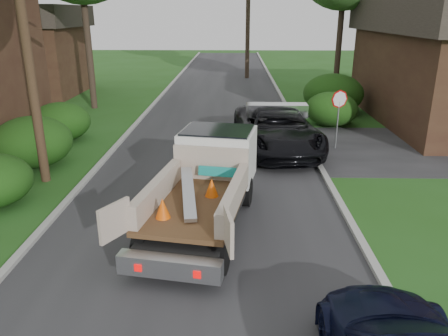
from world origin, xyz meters
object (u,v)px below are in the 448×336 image
object	(u,v)px
stop_sign	(339,107)
flatbed_truck	(210,174)
house_left_far	(26,49)
black_pickup	(277,128)
utility_pole	(23,21)

from	to	relation	value
stop_sign	flatbed_truck	bearing A→B (deg)	-127.33
house_left_far	black_pickup	bearing A→B (deg)	-39.14
stop_sign	house_left_far	world-z (taller)	house_left_far
house_left_far	black_pickup	xyz separation A→B (m)	(16.18, -13.17, -2.15)
stop_sign	black_pickup	world-z (taller)	stop_sign
house_left_far	flatbed_truck	world-z (taller)	house_left_far
house_left_far	stop_sign	bearing A→B (deg)	-34.81
utility_pole	black_pickup	bearing A→B (deg)	25.24
stop_sign	utility_pole	size ratio (longest dim) A/B	0.25
stop_sign	house_left_far	size ratio (longest dim) A/B	0.33
flatbed_truck	black_pickup	xyz separation A→B (m)	(2.43, 6.32, -0.31)
house_left_far	black_pickup	size ratio (longest dim) A/B	1.17
house_left_far	flatbed_truck	bearing A→B (deg)	-54.79
stop_sign	black_pickup	bearing A→B (deg)	-176.11
utility_pole	black_pickup	world-z (taller)	utility_pole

